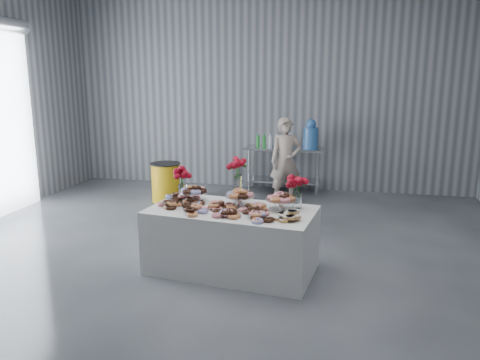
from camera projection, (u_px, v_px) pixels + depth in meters
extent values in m
plane|color=#393B41|center=(205.00, 275.00, 5.41)|extent=(9.00, 9.00, 0.00)
cube|color=gray|center=(269.00, 89.00, 9.26)|extent=(8.00, 0.04, 4.00)
cube|color=white|center=(232.00, 240.00, 5.50)|extent=(2.01, 1.23, 0.75)
cube|color=silver|center=(284.00, 148.00, 9.04)|extent=(1.50, 0.60, 0.04)
cube|color=silver|center=(284.00, 180.00, 9.18)|extent=(1.40, 0.55, 0.03)
cylinder|color=silver|center=(249.00, 172.00, 9.04)|extent=(0.04, 0.04, 0.86)
cylinder|color=silver|center=(316.00, 175.00, 8.77)|extent=(0.04, 0.04, 0.86)
cylinder|color=silver|center=(254.00, 167.00, 9.52)|extent=(0.04, 0.04, 0.86)
cylinder|color=silver|center=(318.00, 170.00, 9.24)|extent=(0.04, 0.04, 0.86)
cylinder|color=silver|center=(194.00, 197.00, 5.72)|extent=(0.06, 0.06, 0.12)
cylinder|color=silver|center=(194.00, 192.00, 5.70)|extent=(0.36, 0.36, 0.01)
cylinder|color=silver|center=(240.00, 201.00, 5.52)|extent=(0.06, 0.06, 0.12)
cylinder|color=silver|center=(240.00, 196.00, 5.51)|extent=(0.36, 0.36, 0.01)
cylinder|color=silver|center=(281.00, 205.00, 5.36)|extent=(0.06, 0.06, 0.12)
cylinder|color=silver|center=(281.00, 200.00, 5.35)|extent=(0.36, 0.36, 0.01)
cylinder|color=white|center=(183.00, 191.00, 5.87)|extent=(0.11, 0.11, 0.18)
cylinder|color=#1E5919|center=(183.00, 181.00, 5.84)|extent=(0.04, 0.04, 0.18)
cylinder|color=white|center=(297.00, 200.00, 5.44)|extent=(0.11, 0.11, 0.18)
cylinder|color=#1E5919|center=(297.00, 190.00, 5.41)|extent=(0.04, 0.04, 0.18)
cylinder|color=silver|center=(238.00, 195.00, 5.74)|extent=(0.14, 0.14, 0.15)
cylinder|color=white|center=(238.00, 182.00, 5.70)|extent=(0.11, 0.11, 0.18)
cylinder|color=#1E5919|center=(238.00, 172.00, 5.67)|extent=(0.04, 0.04, 0.18)
cylinder|color=#3C7ECE|center=(311.00, 138.00, 8.89)|extent=(0.28, 0.28, 0.40)
sphere|color=#3C7ECE|center=(311.00, 124.00, 8.83)|extent=(0.20, 0.20, 0.20)
imported|color=#CC8C93|center=(286.00, 161.00, 8.33)|extent=(0.66, 0.55, 1.54)
cylinder|color=gold|center=(166.00, 183.00, 8.54)|extent=(0.51, 0.51, 0.69)
cylinder|color=black|center=(165.00, 164.00, 8.46)|extent=(0.55, 0.55, 0.02)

